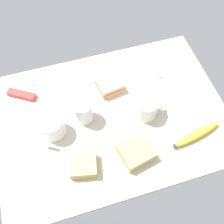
{
  "coord_description": "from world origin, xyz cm",
  "views": [
    {
      "loc": [
        -14.16,
        -47.08,
        91.83
      ],
      "look_at": [
        0.0,
        0.0,
        5.0
      ],
      "focal_mm": 41.67,
      "sensor_mm": 36.0,
      "label": 1
    }
  ],
  "objects_px": {
    "spoon": "(154,73)",
    "snack_bar": "(22,95)",
    "glass_of_milk": "(83,112)",
    "banana": "(196,134)",
    "sandwich_main": "(109,85)",
    "sandwich_side": "(83,165)",
    "coffee_mug_milky": "(146,107)",
    "coffee_mug_black": "(52,126)",
    "sandwich_extra": "(136,152)"
  },
  "relations": [
    {
      "from": "sandwich_side",
      "to": "sandwich_extra",
      "type": "height_order",
      "value": "same"
    },
    {
      "from": "coffee_mug_black",
      "to": "banana",
      "type": "xyz_separation_m",
      "value": [
        0.51,
        -0.17,
        -0.03
      ]
    },
    {
      "from": "coffee_mug_milky",
      "to": "banana",
      "type": "bearing_deg",
      "value": -45.29
    },
    {
      "from": "glass_of_milk",
      "to": "snack_bar",
      "type": "bearing_deg",
      "value": 142.35
    },
    {
      "from": "coffee_mug_milky",
      "to": "sandwich_extra",
      "type": "relative_size",
      "value": 0.88
    },
    {
      "from": "glass_of_milk",
      "to": "banana",
      "type": "distance_m",
      "value": 0.43
    },
    {
      "from": "coffee_mug_black",
      "to": "glass_of_milk",
      "type": "distance_m",
      "value": 0.13
    },
    {
      "from": "sandwich_main",
      "to": "snack_bar",
      "type": "xyz_separation_m",
      "value": [
        -0.36,
        0.07,
        -0.01
      ]
    },
    {
      "from": "coffee_mug_milky",
      "to": "coffee_mug_black",
      "type": "bearing_deg",
      "value": 175.97
    },
    {
      "from": "coffee_mug_milky",
      "to": "sandwich_extra",
      "type": "height_order",
      "value": "coffee_mug_milky"
    },
    {
      "from": "glass_of_milk",
      "to": "snack_bar",
      "type": "distance_m",
      "value": 0.28
    },
    {
      "from": "coffee_mug_milky",
      "to": "sandwich_side",
      "type": "xyz_separation_m",
      "value": [
        -0.28,
        -0.14,
        -0.02
      ]
    },
    {
      "from": "sandwich_main",
      "to": "sandwich_side",
      "type": "height_order",
      "value": "same"
    },
    {
      "from": "sandwich_extra",
      "to": "glass_of_milk",
      "type": "relative_size",
      "value": 1.29
    },
    {
      "from": "coffee_mug_black",
      "to": "sandwich_side",
      "type": "xyz_separation_m",
      "value": [
        0.08,
        -0.17,
        -0.02
      ]
    },
    {
      "from": "coffee_mug_milky",
      "to": "banana",
      "type": "relative_size",
      "value": 0.55
    },
    {
      "from": "sandwich_side",
      "to": "banana",
      "type": "bearing_deg",
      "value": -0.52
    },
    {
      "from": "coffee_mug_black",
      "to": "snack_bar",
      "type": "bearing_deg",
      "value": 116.06
    },
    {
      "from": "sandwich_main",
      "to": "spoon",
      "type": "xyz_separation_m",
      "value": [
        0.21,
        0.02,
        -0.02
      ]
    },
    {
      "from": "spoon",
      "to": "sandwich_side",
      "type": "bearing_deg",
      "value": -140.68
    },
    {
      "from": "coffee_mug_black",
      "to": "glass_of_milk",
      "type": "height_order",
      "value": "glass_of_milk"
    },
    {
      "from": "glass_of_milk",
      "to": "sandwich_side",
      "type": "bearing_deg",
      "value": -104.46
    },
    {
      "from": "coffee_mug_black",
      "to": "coffee_mug_milky",
      "type": "bearing_deg",
      "value": -4.03
    },
    {
      "from": "coffee_mug_black",
      "to": "coffee_mug_milky",
      "type": "distance_m",
      "value": 0.36
    },
    {
      "from": "coffee_mug_milky",
      "to": "sandwich_extra",
      "type": "bearing_deg",
      "value": -121.23
    },
    {
      "from": "sandwich_side",
      "to": "snack_bar",
      "type": "xyz_separation_m",
      "value": [
        -0.17,
        0.37,
        -0.01
      ]
    },
    {
      "from": "sandwich_extra",
      "to": "glass_of_milk",
      "type": "height_order",
      "value": "glass_of_milk"
    },
    {
      "from": "coffee_mug_black",
      "to": "sandwich_extra",
      "type": "height_order",
      "value": "coffee_mug_black"
    },
    {
      "from": "coffee_mug_black",
      "to": "snack_bar",
      "type": "xyz_separation_m",
      "value": [
        -0.1,
        0.2,
        -0.03
      ]
    },
    {
      "from": "coffee_mug_black",
      "to": "snack_bar",
      "type": "relative_size",
      "value": 1.0
    },
    {
      "from": "spoon",
      "to": "snack_bar",
      "type": "bearing_deg",
      "value": 175.22
    },
    {
      "from": "spoon",
      "to": "snack_bar",
      "type": "relative_size",
      "value": 0.9
    },
    {
      "from": "coffee_mug_black",
      "to": "sandwich_extra",
      "type": "bearing_deg",
      "value": -33.45
    },
    {
      "from": "sandwich_main",
      "to": "glass_of_milk",
      "type": "height_order",
      "value": "glass_of_milk"
    },
    {
      "from": "snack_bar",
      "to": "spoon",
      "type": "bearing_deg",
      "value": 26.97
    },
    {
      "from": "sandwich_main",
      "to": "sandwich_extra",
      "type": "bearing_deg",
      "value": -88.5
    },
    {
      "from": "sandwich_extra",
      "to": "spoon",
      "type": "distance_m",
      "value": 0.38
    },
    {
      "from": "coffee_mug_milky",
      "to": "sandwich_main",
      "type": "bearing_deg",
      "value": 122.58
    },
    {
      "from": "snack_bar",
      "to": "sandwich_main",
      "type": "bearing_deg",
      "value": 21.41
    },
    {
      "from": "spoon",
      "to": "coffee_mug_black",
      "type": "bearing_deg",
      "value": -162.22
    },
    {
      "from": "sandwich_side",
      "to": "coffee_mug_black",
      "type": "bearing_deg",
      "value": 114.07
    },
    {
      "from": "glass_of_milk",
      "to": "banana",
      "type": "height_order",
      "value": "glass_of_milk"
    },
    {
      "from": "sandwich_main",
      "to": "snack_bar",
      "type": "distance_m",
      "value": 0.36
    },
    {
      "from": "coffee_mug_black",
      "to": "coffee_mug_milky",
      "type": "height_order",
      "value": "coffee_mug_milky"
    },
    {
      "from": "coffee_mug_milky",
      "to": "glass_of_milk",
      "type": "relative_size",
      "value": 1.13
    },
    {
      "from": "coffee_mug_black",
      "to": "sandwich_main",
      "type": "relative_size",
      "value": 1.1
    },
    {
      "from": "sandwich_main",
      "to": "coffee_mug_black",
      "type": "bearing_deg",
      "value": -153.2
    },
    {
      "from": "coffee_mug_black",
      "to": "snack_bar",
      "type": "distance_m",
      "value": 0.22
    },
    {
      "from": "banana",
      "to": "snack_bar",
      "type": "relative_size",
      "value": 1.75
    },
    {
      "from": "sandwich_extra",
      "to": "spoon",
      "type": "relative_size",
      "value": 1.22
    }
  ]
}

